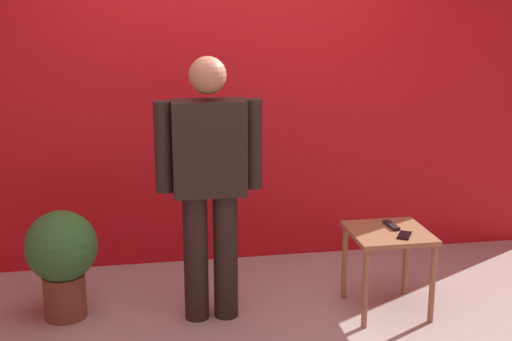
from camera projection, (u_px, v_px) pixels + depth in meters
back_wall_red at (226, 64)px, 4.92m from camera, size 5.19×0.12×2.95m
standing_person at (209, 177)px, 4.06m from camera, size 0.64×0.24×1.62m
side_table at (388, 244)px, 4.26m from camera, size 0.49×0.49×0.53m
cell_phone at (405, 235)px, 4.15m from camera, size 0.13×0.16×0.01m
tv_remote at (391, 225)px, 4.31m from camera, size 0.06×0.17×0.02m
potted_plant at (62, 255)px, 4.18m from camera, size 0.44×0.44×0.69m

